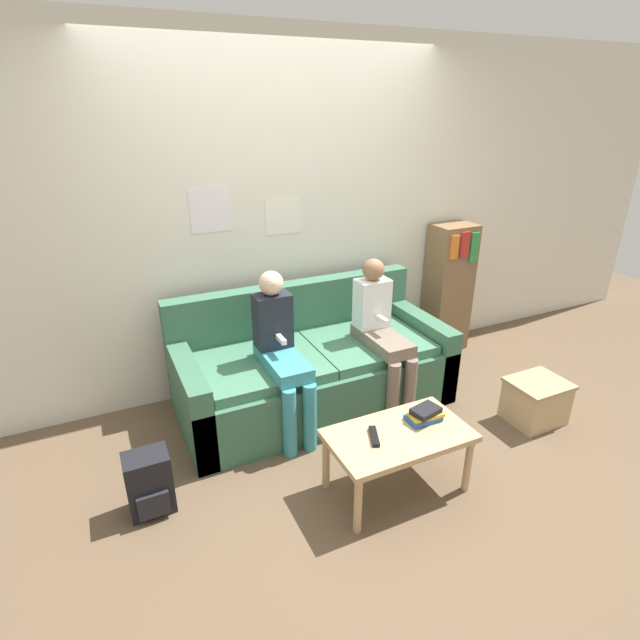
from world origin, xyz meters
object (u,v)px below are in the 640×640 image
(tv_remote, at_px, (374,436))
(storage_box, at_px, (536,401))
(person_right, at_px, (381,329))
(backpack, at_px, (149,483))
(couch, at_px, (312,368))
(coffee_table, at_px, (398,440))
(person_left, at_px, (281,349))
(bookshelf, at_px, (448,288))

(tv_remote, height_order, storage_box, tv_remote)
(person_right, bearing_deg, backpack, -166.74)
(storage_box, distance_m, backpack, 2.62)
(person_right, relative_size, storage_box, 2.80)
(couch, distance_m, coffee_table, 1.06)
(coffee_table, height_order, tv_remote, tv_remote)
(backpack, bearing_deg, person_left, 23.27)
(storage_box, bearing_deg, person_left, 157.24)
(backpack, bearing_deg, storage_box, -6.24)
(person_left, bearing_deg, couch, 33.31)
(coffee_table, xyz_separation_m, person_right, (0.40, 0.85, 0.26))
(couch, height_order, person_left, person_left)
(coffee_table, height_order, person_right, person_right)
(person_right, distance_m, tv_remote, 1.01)
(person_left, distance_m, bookshelf, 1.90)
(bookshelf, bearing_deg, couch, -167.14)
(couch, height_order, storage_box, couch)
(coffee_table, bearing_deg, person_left, 113.67)
(couch, xyz_separation_m, person_left, (-0.32, -0.21, 0.33))
(storage_box, bearing_deg, tv_remote, -174.48)
(couch, distance_m, bookshelf, 1.57)
(tv_remote, bearing_deg, person_right, 78.99)
(tv_remote, distance_m, storage_box, 1.46)
(couch, relative_size, backpack, 5.41)
(couch, xyz_separation_m, storage_box, (1.33, -0.90, -0.13))
(person_left, xyz_separation_m, storage_box, (1.65, -0.69, -0.46))
(coffee_table, height_order, backpack, coffee_table)
(person_right, bearing_deg, bookshelf, 27.87)
(coffee_table, bearing_deg, couch, 93.01)
(coffee_table, xyz_separation_m, backpack, (-1.32, 0.44, -0.16))
(person_right, height_order, tv_remote, person_right)
(couch, xyz_separation_m, backpack, (-1.27, -0.62, -0.11))
(coffee_table, bearing_deg, person_right, 64.89)
(person_left, bearing_deg, bookshelf, 16.86)
(coffee_table, relative_size, bookshelf, 0.70)
(couch, relative_size, storage_box, 5.04)
(couch, relative_size, bookshelf, 1.71)
(coffee_table, bearing_deg, storage_box, 7.10)
(bookshelf, bearing_deg, person_right, -152.13)
(person_left, height_order, bookshelf, bookshelf)
(person_left, bearing_deg, tv_remote, -75.04)
(person_right, bearing_deg, coffee_table, -115.11)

